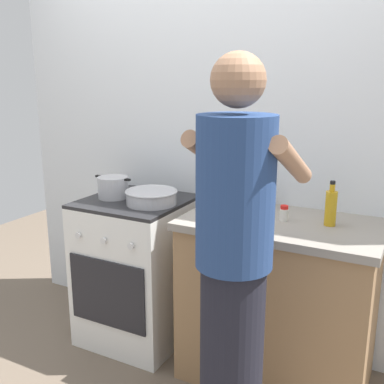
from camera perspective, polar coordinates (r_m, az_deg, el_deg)
name	(u,v)px	position (r m, az deg, el deg)	size (l,w,h in m)	color
ground	(175,361)	(2.83, -2.16, -20.49)	(6.00, 6.00, 0.00)	#6B5B4C
back_wall	(244,140)	(2.72, 6.58, 6.51)	(3.20, 0.10, 2.50)	silver
countertop	(278,301)	(2.53, 10.70, -13.30)	(1.00, 0.60, 0.90)	#99724C
stove_range	(137,269)	(2.88, -6.90, -9.63)	(0.60, 0.62, 0.90)	white
pot	(113,187)	(2.78, -9.87, 0.58)	(0.25, 0.18, 0.13)	#B2B2B7
mixing_bowl	(151,196)	(2.62, -5.12, -0.55)	(0.30, 0.30, 0.08)	#B7B7BC
utensil_crock	(258,191)	(2.58, 8.26, 0.09)	(0.10, 0.10, 0.32)	silver
spice_bottle	(284,213)	(2.35, 11.49, -2.64)	(0.04, 0.04, 0.08)	silver
oil_bottle	(331,207)	(2.32, 17.04, -1.84)	(0.06, 0.06, 0.22)	gold
person	(234,274)	(1.82, 5.29, -10.21)	(0.41, 0.50, 1.70)	black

